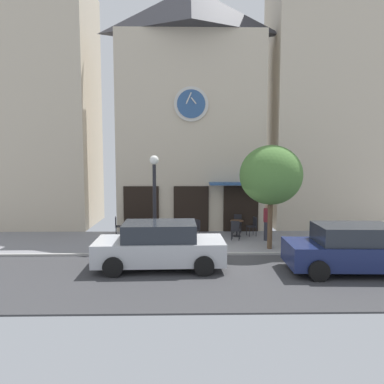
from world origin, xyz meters
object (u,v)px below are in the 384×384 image
cafe_table_near_door (136,225)px  cafe_chair_facing_wall (235,229)px  cafe_chair_curbside (136,228)px  cafe_chair_left_end (196,228)px  pedestrian_maroon (267,221)px  cafe_table_near_curb (237,226)px  cafe_chair_corner (118,225)px  parked_car_silver (160,246)px  cafe_table_center_left (180,230)px  street_lamp (155,203)px  cafe_chair_facing_street (154,224)px  street_tree (271,175)px  cafe_chair_near_lamp (253,225)px  parked_car_navy (354,249)px  cafe_chair_by_entrance (238,222)px

cafe_table_near_door → cafe_chair_facing_wall: bearing=-13.4°
cafe_chair_curbside → cafe_chair_left_end: (2.72, -0.11, 0.00)m
cafe_chair_curbside → cafe_chair_left_end: same height
cafe_chair_facing_wall → pedestrian_maroon: size_ratio=0.54×
cafe_table_near_curb → cafe_chair_facing_wall: cafe_chair_facing_wall is taller
cafe_table_near_curb → cafe_chair_corner: bearing=177.5°
cafe_table_near_door → parked_car_silver: (1.50, -5.12, 0.26)m
pedestrian_maroon → cafe_chair_left_end: bearing=175.2°
cafe_table_center_left → cafe_chair_facing_wall: 2.50m
street_lamp → cafe_table_near_curb: street_lamp is taller
cafe_table_near_curb → pedestrian_maroon: 1.54m
cafe_chair_facing_wall → cafe_chair_facing_street: (-3.77, 1.19, 0.00)m
cafe_table_near_curb → cafe_chair_corner: (-5.68, 0.25, 0.03)m
street_tree → cafe_chair_left_end: size_ratio=4.69×
cafe_table_near_curb → cafe_table_near_door: bearing=176.6°
cafe_table_near_curb → parked_car_silver: parked_car_silver is taller
cafe_table_near_curb → cafe_chair_near_lamp: cafe_chair_near_lamp is taller
parked_car_navy → cafe_chair_by_entrance: bearing=114.5°
cafe_table_center_left → cafe_chair_curbside: cafe_chair_curbside is taller
cafe_table_near_door → cafe_chair_facing_wall: 4.75m
cafe_chair_left_end → cafe_chair_facing_street: 2.20m
cafe_table_near_curb → cafe_chair_facing_street: cafe_chair_facing_street is taller
cafe_chair_by_entrance → street_lamp: bearing=-138.2°
cafe_chair_facing_wall → cafe_table_center_left: bearing=-174.4°
street_lamp → parked_car_silver: bearing=-80.9°
cafe_table_near_curb → cafe_chair_by_entrance: (0.15, 0.85, 0.03)m
cafe_chair_left_end → pedestrian_maroon: size_ratio=0.54×
cafe_table_near_curb → parked_car_silver: bearing=-124.3°
cafe_chair_curbside → parked_car_navy: bearing=-32.5°
cafe_chair_facing_street → parked_car_navy: parked_car_navy is taller
street_tree → parked_car_navy: (2.01, -3.08, -2.25)m
cafe_chair_facing_wall → pedestrian_maroon: bearing=-2.4°
cafe_chair_curbside → cafe_chair_by_entrance: same height
cafe_chair_left_end → cafe_chair_facing_wall: bearing=-6.7°
cafe_table_near_door → cafe_chair_curbside: bearing=-82.4°
cafe_table_near_curb → cafe_chair_corner: cafe_chair_corner is taller
cafe_chair_by_entrance → cafe_table_center_left: bearing=-145.9°
street_lamp → pedestrian_maroon: street_lamp is taller
street_lamp → cafe_chair_corner: bearing=125.5°
cafe_chair_by_entrance → cafe_chair_corner: 5.86m
street_lamp → cafe_table_near_door: bearing=111.8°
cafe_table_near_door → cafe_chair_facing_street: cafe_chair_facing_street is taller
cafe_table_near_door → cafe_table_near_curb: cafe_table_near_curb is taller
cafe_chair_facing_street → parked_car_silver: bearing=-82.9°
cafe_chair_by_entrance → cafe_chair_left_end: 2.59m
cafe_table_near_door → parked_car_silver: parked_car_silver is taller
cafe_table_near_door → cafe_table_near_curb: 4.82m
cafe_table_near_door → cafe_chair_facing_street: size_ratio=0.84×
cafe_table_near_curb → cafe_chair_near_lamp: (0.79, 0.12, 0.03)m
street_lamp → pedestrian_maroon: bearing=19.1°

